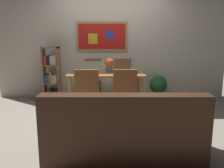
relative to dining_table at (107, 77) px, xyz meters
name	(u,v)px	position (x,y,z in m)	size (l,w,h in m)	color
ground_plane	(112,118)	(0.10, -0.58, -0.63)	(12.00, 12.00, 0.00)	gray
wall_back_with_painting	(112,41)	(0.09, 0.93, 0.67)	(5.20, 0.14, 2.60)	silver
dining_table	(107,77)	(0.00, 0.00, 0.00)	(1.45, 0.83, 0.73)	#9E7042
dining_chair_near_right	(126,91)	(0.32, -0.78, -0.09)	(0.40, 0.41, 0.91)	#9E7042
dining_chair_far_left	(94,75)	(-0.32, 0.80, -0.09)	(0.40, 0.41, 0.91)	#9E7042
dining_chair_near_left	(88,91)	(-0.29, -0.80, -0.09)	(0.40, 0.41, 0.91)	#9E7042
dining_chair_far_right	(123,75)	(0.35, 0.76, -0.09)	(0.40, 0.41, 0.91)	#9E7042
leather_couch	(124,133)	(0.24, -1.96, -0.32)	(1.80, 0.84, 0.84)	#472819
bookshelf	(53,76)	(-1.21, 0.60, -0.09)	(0.36, 0.28, 1.19)	#9E7042
potted_ivy	(159,87)	(1.14, 0.63, -0.32)	(0.39, 0.39, 0.62)	#B2ADA3
flower_vase	(110,64)	(0.06, -0.01, 0.27)	(0.19, 0.20, 0.28)	slate
tv_remote	(128,72)	(0.41, -0.06, 0.11)	(0.16, 0.08, 0.02)	black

